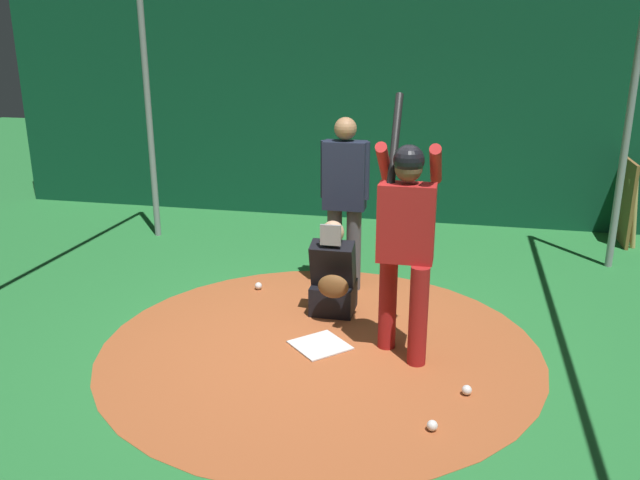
% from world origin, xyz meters
% --- Properties ---
extents(ground_plane, '(27.24, 27.24, 0.00)m').
position_xyz_m(ground_plane, '(0.00, 0.00, 0.00)').
color(ground_plane, '#287A38').
extents(dirt_circle, '(3.71, 3.71, 0.01)m').
position_xyz_m(dirt_circle, '(0.00, 0.00, 0.00)').
color(dirt_circle, '#AD562D').
rests_on(dirt_circle, ground).
extents(home_plate, '(0.59, 0.59, 0.01)m').
position_xyz_m(home_plate, '(0.00, 0.00, 0.01)').
color(home_plate, white).
rests_on(home_plate, dirt_circle).
extents(batter, '(0.68, 0.49, 2.09)m').
position_xyz_m(batter, '(-0.01, 0.68, 1.06)').
color(batter, maroon).
rests_on(batter, ground).
extents(catcher, '(0.58, 0.40, 0.92)m').
position_xyz_m(catcher, '(-0.71, -0.03, 0.36)').
color(catcher, black).
rests_on(catcher, ground).
extents(umpire, '(0.22, 0.49, 1.77)m').
position_xyz_m(umpire, '(-1.36, -0.05, 1.00)').
color(umpire, '#4C4C51').
rests_on(umpire, ground).
extents(back_wall, '(0.22, 11.24, 3.65)m').
position_xyz_m(back_wall, '(-4.18, 0.00, 1.84)').
color(back_wall, '#0F472D').
rests_on(back_wall, ground).
extents(cage_frame, '(5.44, 5.67, 3.21)m').
position_xyz_m(cage_frame, '(0.00, 0.00, 2.21)').
color(cage_frame, gray).
rests_on(cage_frame, ground).
extents(bat_rack, '(1.18, 0.20, 1.05)m').
position_xyz_m(bat_rack, '(-3.93, 3.15, 0.49)').
color(bat_rack, olive).
rests_on(bat_rack, ground).
extents(baseball_0, '(0.07, 0.07, 0.07)m').
position_xyz_m(baseball_0, '(1.04, 1.00, 0.04)').
color(baseball_0, white).
rests_on(baseball_0, dirt_circle).
extents(baseball_1, '(0.07, 0.07, 0.07)m').
position_xyz_m(baseball_1, '(-1.12, -0.90, 0.04)').
color(baseball_1, white).
rests_on(baseball_1, dirt_circle).
extents(baseball_2, '(0.07, 0.07, 0.07)m').
position_xyz_m(baseball_2, '(0.53, 1.22, 0.04)').
color(baseball_2, white).
rests_on(baseball_2, dirt_circle).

